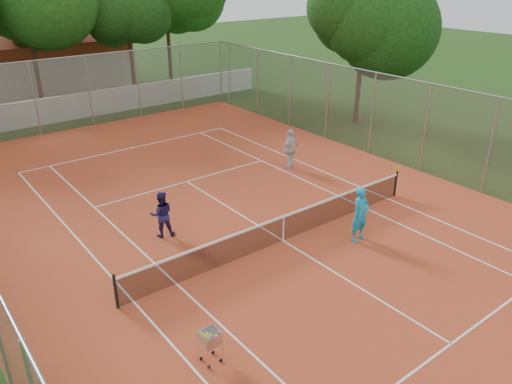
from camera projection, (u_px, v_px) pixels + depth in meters
ground at (283, 241)px, 16.94m from camera, size 120.00×120.00×0.00m
court_pad at (283, 241)px, 16.94m from camera, size 18.00×34.00×0.02m
court_lines at (283, 241)px, 16.93m from camera, size 10.98×23.78×0.01m
tennis_net at (283, 228)px, 16.73m from camera, size 11.88×0.10×0.98m
perimeter_fence at (284, 188)px, 16.11m from camera, size 18.00×34.00×4.00m
boundary_wall at (80, 106)px, 30.29m from camera, size 26.00×0.30×1.50m
clubhouse at (0, 62)px, 35.77m from camera, size 16.40×9.00×4.40m
tropical_trees at (53, 28)px, 30.68m from camera, size 29.00×19.00×10.00m
player_near at (360, 214)px, 16.60m from camera, size 0.72×0.49×1.94m
player_far_left at (162, 214)px, 16.92m from camera, size 0.97×0.87×1.64m
player_far_right at (291, 149)px, 22.62m from camera, size 1.16×0.68×1.85m
ball_hopper at (210, 346)px, 11.60m from camera, size 0.50×0.50×0.93m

